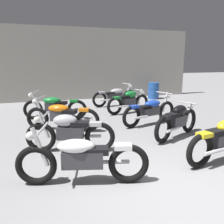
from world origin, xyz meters
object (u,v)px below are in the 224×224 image
motorcycle_right_row_2 (150,110)px  motorcycle_right_row_4 (115,96)px  motorcycle_left_row_1 (70,132)px  motorcycle_left_row_3 (55,106)px  motorcycle_left_row_2 (62,115)px  oil_drum (153,91)px  motorcycle_right_row_0 (223,139)px  motorcycle_right_row_1 (178,120)px  motorcycle_right_row_3 (129,101)px  motorcycle_left_row_0 (82,158)px

motorcycle_right_row_2 → motorcycle_right_row_4: bearing=90.2°
motorcycle_left_row_1 → motorcycle_left_row_3: size_ratio=0.90×
motorcycle_left_row_2 → oil_drum: (5.30, 4.40, -0.03)m
motorcycle_left_row_3 → motorcycle_right_row_4: same height
motorcycle_left_row_1 → motorcycle_right_row_0: bearing=-27.7°
motorcycle_right_row_4 → motorcycle_right_row_1: bearing=-89.2°
motorcycle_right_row_4 → motorcycle_right_row_0: bearing=-89.5°
motorcycle_left_row_2 → motorcycle_right_row_1: motorcycle_left_row_2 is taller
motorcycle_left_row_3 → motorcycle_right_row_3: 2.80m
motorcycle_left_row_2 → motorcycle_left_row_3: 1.48m
motorcycle_left_row_0 → oil_drum: 9.31m
motorcycle_right_row_1 → oil_drum: size_ratio=2.14×
motorcycle_right_row_4 → oil_drum: motorcycle_right_row_4 is taller
oil_drum → motorcycle_left_row_2: bearing=-140.3°
motorcycle_right_row_3 → motorcycle_right_row_1: bearing=-88.9°
motorcycle_right_row_3 → motorcycle_right_row_2: bearing=-89.9°
motorcycle_left_row_2 → oil_drum: 6.89m
motorcycle_left_row_3 → motorcycle_right_row_2: same height
motorcycle_left_row_2 → oil_drum: bearing=39.7°
motorcycle_right_row_1 → motorcycle_right_row_2: motorcycle_right_row_2 is taller
motorcycle_right_row_1 → oil_drum: (2.50, 5.97, -0.03)m
motorcycle_right_row_1 → motorcycle_left_row_2: bearing=150.7°
motorcycle_left_row_1 → motorcycle_left_row_0: bearing=-91.5°
motorcycle_right_row_2 → motorcycle_left_row_3: bearing=149.7°
motorcycle_left_row_1 → motorcycle_right_row_4: motorcycle_right_row_4 is taller
oil_drum → motorcycle_right_row_3: bearing=-132.6°
motorcycle_left_row_1 → motorcycle_right_row_3: size_ratio=0.99×
motorcycle_right_row_4 → oil_drum: bearing=25.8°
motorcycle_left_row_0 → motorcycle_left_row_1: bearing=88.5°
motorcycle_left_row_1 → motorcycle_right_row_4: size_ratio=0.88×
motorcycle_left_row_1 → motorcycle_left_row_3: 3.19m
motorcycle_left_row_0 → oil_drum: size_ratio=2.49×
motorcycle_right_row_0 → motorcycle_left_row_0: bearing=-179.7°
motorcycle_left_row_1 → motorcycle_right_row_3: same height
motorcycle_right_row_1 → motorcycle_right_row_4: size_ratio=0.84×
motorcycle_left_row_0 → motorcycle_left_row_1: 1.49m
motorcycle_left_row_2 → motorcycle_right_row_0: bearing=-48.8°
motorcycle_left_row_2 → motorcycle_left_row_1: bearing=-91.3°
motorcycle_right_row_0 → motorcycle_right_row_2: bearing=90.8°
motorcycle_left_row_2 → motorcycle_right_row_3: (2.74, 1.61, 0.01)m
motorcycle_right_row_1 → motorcycle_left_row_3: bearing=133.1°
motorcycle_left_row_1 → motorcycle_right_row_3: (2.78, 3.32, 0.00)m
motorcycle_right_row_1 → motorcycle_right_row_0: bearing=-90.5°
motorcycle_left_row_0 → motorcycle_right_row_4: 6.95m
motorcycle_left_row_0 → motorcycle_left_row_2: bearing=88.6°
motorcycle_left_row_1 → motorcycle_right_row_4: 5.59m
motorcycle_left_row_3 → motorcycle_right_row_1: (2.86, -3.05, 0.01)m
motorcycle_right_row_1 → oil_drum: motorcycle_right_row_1 is taller
motorcycle_right_row_2 → motorcycle_right_row_0: bearing=-89.2°
motorcycle_right_row_1 → motorcycle_right_row_3: same height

